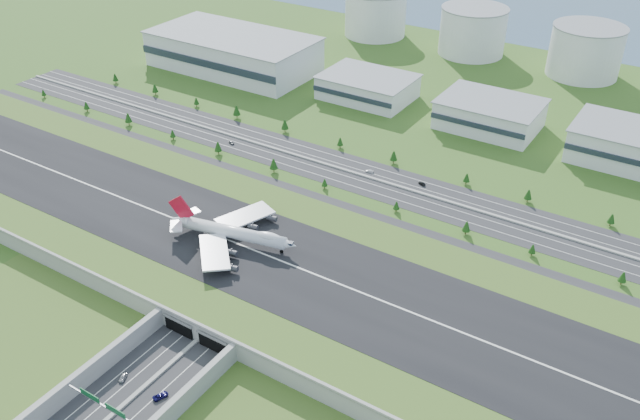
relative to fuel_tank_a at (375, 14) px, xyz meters
The scene contains 19 objects.
ground 332.88m from the fuel_tank_a, 68.84° to the right, with size 1200.00×1200.00×0.00m, color #2D571B.
airfield_deck 332.76m from the fuel_tank_a, 68.84° to the right, with size 520.00×100.00×9.20m.
sign_gantry_near 422.58m from the fuel_tank_a, 73.50° to the right, with size 38.70×0.70×9.80m.
north_expressway 246.84m from the fuel_tank_a, 60.83° to the right, with size 560.00×36.00×0.12m, color #28282B.
tree_row 250.13m from the fuel_tank_a, 58.90° to the right, with size 504.21×48.59×8.38m.
hangar_west 134.72m from the fuel_tank_a, 111.80° to the right, with size 120.00×60.00×25.00m, color silver.
hangar_mid_a 134.54m from the fuel_tank_a, 63.43° to the right, with size 58.00×42.00×15.00m, color silver.
hangar_mid_b 188.43m from the fuel_tank_a, 39.61° to the right, with size 58.00×42.00×17.00m, color silver.
hangar_mid_c 255.13m from the fuel_tank_a, 28.07° to the right, with size 58.00×42.00×19.00m, color silver.
fuel_tank_a is the anchor object (origin of this frame).
fuel_tank_b 85.00m from the fuel_tank_a, ahead, with size 50.00×50.00×35.00m, color silver.
fuel_tank_c 170.00m from the fuel_tank_a, ahead, with size 50.00×50.00×35.00m, color silver.
bay_water 208.82m from the fuel_tank_a, 54.78° to the left, with size 1200.00×260.00×0.06m, color #3C5873.
boeing_747 325.04m from the fuel_tank_a, 72.42° to the right, with size 60.49×56.60×18.93m.
car_0 404.67m from the fuel_tank_a, 74.11° to the right, with size 1.84×4.57×1.56m, color #A1A0A5.
car_2 408.90m from the fuel_tank_a, 71.73° to the right, with size 2.50×5.42×1.51m, color #100E48.
car_4 225.35m from the fuel_tank_a, 83.24° to the right, with size 1.66×4.11×1.40m, color #545559.
car_5 250.73m from the fuel_tank_a, 55.61° to the right, with size 1.52×4.36×1.44m, color black.
car_7 237.58m from the fuel_tank_a, 62.03° to the right, with size 1.83×4.50×1.31m, color white.
Camera 1 is at (142.09, -185.33, 180.21)m, focal length 38.00 mm.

